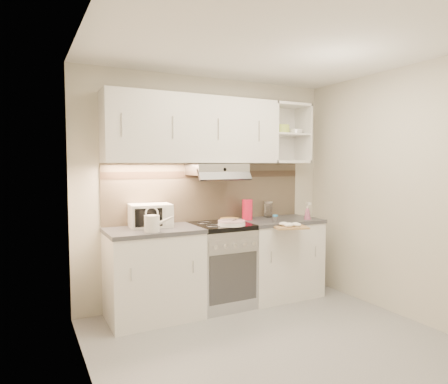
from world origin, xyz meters
The scene contains 17 objects.
ground centered at (0.00, 0.00, 0.00)m, with size 3.00×3.00×0.00m, color gray.
room_shell centered at (0.00, 0.37, 1.63)m, with size 3.04×2.84×2.52m.
base_cabinet_left centered at (-0.75, 1.10, 0.43)m, with size 0.90×0.60×0.86m, color white.
worktop_left centered at (-0.75, 1.10, 0.88)m, with size 0.92×0.62×0.04m, color #47474C.
base_cabinet_right centered at (0.75, 1.10, 0.43)m, with size 0.90×0.60×0.86m, color white.
worktop_right centered at (0.75, 1.10, 0.88)m, with size 0.92×0.62×0.04m, color #47474C.
electric_range centered at (0.00, 1.10, 0.45)m, with size 0.60×0.60×0.90m.
microwave centered at (-0.74, 1.22, 1.02)m, with size 0.44×0.34×0.23m.
watering_can centered at (-0.81, 0.91, 0.99)m, with size 0.27×0.17×0.24m.
plate_stack centered at (0.04, 0.92, 0.93)m, with size 0.28×0.28×0.06m.
bread_loaf centered at (0.11, 1.10, 0.93)m, with size 0.20×0.20×0.05m, color #A28147.
pink_pitcher centered at (0.40, 1.22, 1.02)m, with size 0.13×0.12×0.24m.
glass_jar centered at (0.74, 1.30, 1.00)m, with size 0.10×0.10×0.19m.
spice_jar centered at (0.57, 0.91, 0.94)m, with size 0.06×0.06×0.08m.
spray_bottle centered at (1.03, 0.93, 0.98)m, with size 0.08×0.08×0.21m.
cutting_board centered at (0.64, 0.74, 0.87)m, with size 0.34×0.31×0.02m, color #B17A5C.
dish_towel centered at (0.63, 0.70, 0.91)m, with size 0.22×0.19×0.06m, color white, non-canonical shape.
Camera 1 is at (-1.91, -2.70, 1.54)m, focal length 32.00 mm.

